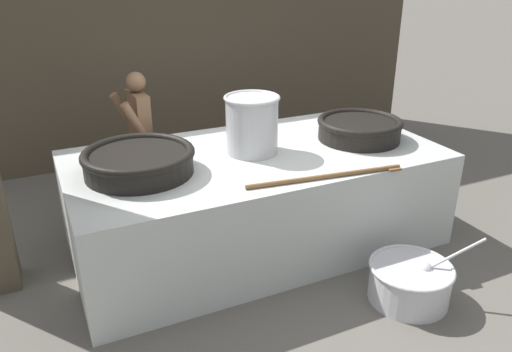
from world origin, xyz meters
The scene contains 9 objects.
ground_plane centered at (0.00, 0.00, 0.00)m, with size 60.00×60.00×0.00m, color #666059.
back_wall centered at (0.00, 2.88, 1.98)m, with size 7.95×0.24×3.96m, color #4C4233.
hearth_platform centered at (0.00, 0.00, 0.48)m, with size 3.53×1.79×0.96m.
giant_wok_near centered at (-1.12, -0.02, 1.08)m, with size 0.96×0.96×0.22m.
giant_wok_far centered at (1.13, -0.09, 1.08)m, with size 0.86×0.86×0.22m.
stock_pot centered at (-0.02, 0.04, 1.24)m, with size 0.53×0.53×0.55m.
stirring_paddle centered at (0.34, -0.80, 0.98)m, with size 1.42×0.24×0.04m.
cook centered at (-0.81, 1.34, 0.84)m, with size 0.37×0.58×1.55m.
prep_bowl_vegetables centered at (0.75, -1.43, 0.18)m, with size 0.85×0.70×0.62m.
Camera 1 is at (-1.89, -4.03, 2.66)m, focal length 35.00 mm.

